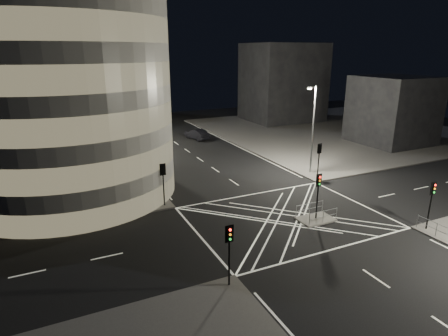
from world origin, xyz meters
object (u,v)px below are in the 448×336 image
traffic_signal_fl (163,177)px  traffic_signal_fr (319,155)px  street_lamp_left_far (111,112)px  street_lamp_right_far (313,127)px  traffic_signal_nl (229,244)px  central_island (316,219)px  traffic_signal_island (318,188)px  sedan (197,134)px  traffic_signal_nr (432,196)px  street_lamp_left_near (141,137)px

traffic_signal_fl → traffic_signal_fr: same height
street_lamp_left_far → street_lamp_right_far: (18.87, -21.00, 0.00)m
traffic_signal_nl → traffic_signal_fr: same height
central_island → street_lamp_right_far: (7.44, 10.50, 5.47)m
traffic_signal_island → sedan: traffic_signal_island is taller
sedan → street_lamp_left_far: bearing=-8.7°
central_island → traffic_signal_island: size_ratio=0.75×
sedan → traffic_signal_island: bearing=72.4°
traffic_signal_nr → street_lamp_left_far: bearing=116.4°
central_island → street_lamp_left_far: street_lamp_left_far is taller
traffic_signal_fl → traffic_signal_nr: size_ratio=1.00×
street_lamp_right_far → sedan: bearing=103.8°
traffic_signal_island → traffic_signal_fl: bearing=142.5°
street_lamp_left_near → street_lamp_left_far: size_ratio=1.00×
traffic_signal_nl → street_lamp_left_far: street_lamp_left_far is taller
traffic_signal_nl → traffic_signal_island: size_ratio=1.00×
traffic_signal_nr → traffic_signal_island: 8.62m
traffic_signal_nl → traffic_signal_fr: 22.24m
traffic_signal_fl → central_island: bearing=-37.5°
central_island → traffic_signal_nr: bearing=-37.9°
traffic_signal_island → street_lamp_right_far: size_ratio=0.40×
traffic_signal_fr → sedan: (-4.85, 24.47, -2.10)m
traffic_signal_fl → traffic_signal_island: (10.80, -8.30, 0.00)m
street_lamp_right_far → central_island: bearing=-125.3°
traffic_signal_fl → traffic_signal_island: size_ratio=1.00×
street_lamp_left_far → sedan: street_lamp_left_far is taller
central_island → street_lamp_left_near: street_lamp_left_near is taller
central_island → street_lamp_left_near: size_ratio=0.30×
traffic_signal_nr → traffic_signal_fr: bearing=90.0°
central_island → traffic_signal_nr: (6.80, -5.30, 2.84)m
street_lamp_left_near → street_lamp_right_far: bearing=-9.0°
traffic_signal_nr → street_lamp_right_far: 16.03m
traffic_signal_nr → street_lamp_right_far: size_ratio=0.40×
central_island → traffic_signal_nl: size_ratio=0.75×
street_lamp_left_far → street_lamp_right_far: size_ratio=1.00×
central_island → traffic_signal_nl: 12.36m
central_island → traffic_signal_fl: traffic_signal_fl is taller
street_lamp_left_near → street_lamp_right_far: size_ratio=1.00×
street_lamp_left_far → central_island: bearing=-70.0°
traffic_signal_nl → street_lamp_left_far: 36.90m
traffic_signal_nl → street_lamp_left_near: size_ratio=0.40×
traffic_signal_nl → traffic_signal_nr: size_ratio=1.00×
traffic_signal_island → street_lamp_left_far: (-11.44, 31.50, 2.63)m
central_island → traffic_signal_nl: traffic_signal_nl is taller
traffic_signal_island → traffic_signal_nl: bearing=-153.9°
central_island → traffic_signal_fr: (6.80, 8.30, 2.84)m
central_island → traffic_signal_nr: 9.08m
traffic_signal_fl → sedan: 27.68m
street_lamp_left_near → traffic_signal_fl: bearing=-83.0°
traffic_signal_nl → street_lamp_right_far: size_ratio=0.40×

